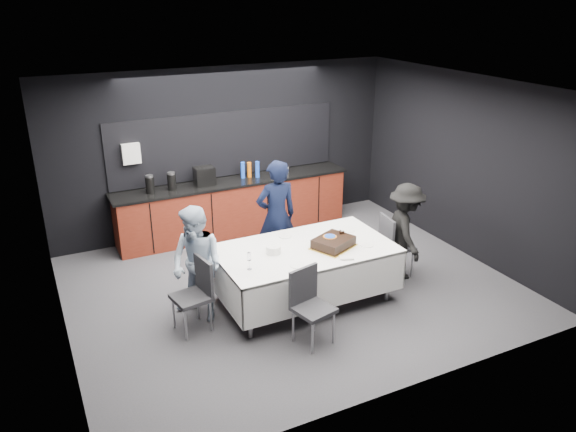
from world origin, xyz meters
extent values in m
plane|color=#3E3E43|center=(0.00, 0.00, 0.00)|extent=(6.00, 6.00, 0.00)
cube|color=white|center=(0.00, 0.00, 2.80)|extent=(6.00, 5.00, 0.04)
cube|color=black|center=(0.00, 2.50, 1.40)|extent=(6.00, 0.04, 2.80)
cube|color=black|center=(0.00, -2.50, 1.40)|extent=(6.00, 0.04, 2.80)
cube|color=black|center=(-3.00, 0.00, 1.40)|extent=(0.04, 5.00, 2.80)
cube|color=black|center=(3.00, 0.00, 1.40)|extent=(0.04, 5.00, 2.80)
cube|color=#59190E|center=(0.00, 2.20, 0.45)|extent=(4.00, 0.60, 0.90)
cube|color=black|center=(0.00, 2.20, 0.92)|extent=(4.10, 0.64, 0.04)
cube|color=black|center=(0.00, 2.48, 1.50)|extent=(4.00, 0.03, 1.10)
cube|color=white|center=(-1.60, 2.43, 1.55)|extent=(0.28, 0.12, 0.32)
cylinder|color=black|center=(-1.40, 2.20, 1.07)|extent=(0.14, 0.14, 0.26)
cylinder|color=black|center=(-1.05, 2.20, 1.07)|extent=(0.14, 0.14, 0.26)
cube|color=black|center=(-0.50, 2.20, 1.09)|extent=(0.32, 0.24, 0.30)
cylinder|color=blue|center=(0.20, 2.25, 1.08)|extent=(0.07, 0.07, 0.28)
cylinder|color=orange|center=(0.32, 2.25, 1.07)|extent=(0.07, 0.07, 0.26)
cylinder|color=blue|center=(0.44, 2.18, 1.08)|extent=(0.07, 0.07, 0.28)
cylinder|color=white|center=(0.75, 2.20, 0.98)|extent=(0.08, 0.08, 0.09)
cylinder|color=white|center=(0.88, 2.20, 0.98)|extent=(0.08, 0.08, 0.09)
cylinder|color=white|center=(1.00, 2.20, 0.98)|extent=(0.08, 0.08, 0.09)
cylinder|color=#99999E|center=(-1.40, 2.20, 1.21)|extent=(0.12, 0.12, 0.03)
cylinder|color=#99999E|center=(-1.05, 2.20, 1.21)|extent=(0.12, 0.12, 0.03)
cylinder|color=#99999E|center=(-1.00, -0.90, 0.38)|extent=(0.06, 0.06, 0.75)
cylinder|color=#99999E|center=(-1.00, 0.10, 0.38)|extent=(0.06, 0.06, 0.75)
cylinder|color=#99999E|center=(1.00, -0.90, 0.38)|extent=(0.06, 0.06, 0.75)
cylinder|color=#99999E|center=(1.00, 0.10, 0.38)|extent=(0.06, 0.06, 0.75)
cube|color=white|center=(0.00, -0.40, 0.76)|extent=(2.32, 1.32, 0.04)
cube|color=white|center=(0.00, -1.05, 0.49)|extent=(2.32, 0.02, 0.55)
cube|color=white|center=(0.00, 0.25, 0.49)|extent=(2.32, 0.02, 0.55)
cube|color=white|center=(-1.15, -0.40, 0.49)|extent=(0.02, 1.32, 0.55)
cube|color=white|center=(1.15, -0.40, 0.49)|extent=(0.02, 1.32, 0.55)
cube|color=gold|center=(0.35, -0.55, 0.79)|extent=(0.66, 0.61, 0.01)
cube|color=black|center=(0.35, -0.55, 0.85)|extent=(0.61, 0.56, 0.11)
cube|color=black|center=(0.35, -0.55, 0.91)|extent=(0.61, 0.56, 0.01)
cylinder|color=orange|center=(0.33, -0.49, 0.91)|extent=(0.18, 0.18, 0.00)
cylinder|color=#1640A9|center=(0.33, -0.49, 0.92)|extent=(0.15, 0.15, 0.01)
sphere|color=black|center=(0.53, -0.43, 0.93)|extent=(0.04, 0.04, 0.04)
sphere|color=black|center=(0.55, -0.47, 0.93)|extent=(0.04, 0.04, 0.04)
sphere|color=black|center=(0.51, -0.47, 0.93)|extent=(0.04, 0.04, 0.04)
cylinder|color=white|center=(-0.44, -0.36, 0.83)|extent=(0.20, 0.20, 0.10)
cylinder|color=white|center=(-0.32, -0.82, 0.78)|extent=(0.19, 0.19, 0.01)
cylinder|color=white|center=(0.83, -0.15, 0.78)|extent=(0.19, 0.19, 0.01)
cylinder|color=white|center=(0.78, -0.69, 0.78)|extent=(0.18, 0.18, 0.01)
cylinder|color=white|center=(-0.07, 0.05, 0.78)|extent=(0.18, 0.18, 0.01)
cube|color=white|center=(0.32, -0.92, 0.79)|extent=(0.20, 0.16, 0.03)
cylinder|color=white|center=(-0.89, -0.64, 0.78)|extent=(0.06, 0.06, 0.00)
cylinder|color=white|center=(-0.89, -0.64, 0.84)|extent=(0.01, 0.01, 0.12)
cylinder|color=white|center=(-0.89, -0.64, 0.95)|extent=(0.05, 0.05, 0.10)
cube|color=#292A2E|center=(-1.58, -0.43, 0.45)|extent=(0.49, 0.49, 0.05)
cube|color=#292A2E|center=(-1.39, -0.40, 0.70)|extent=(0.11, 0.42, 0.45)
cylinder|color=#99999E|center=(-1.78, -0.29, 0.22)|extent=(0.03, 0.03, 0.44)
cylinder|color=#99999E|center=(-1.72, -0.63, 0.22)|extent=(0.03, 0.03, 0.44)
cylinder|color=#99999E|center=(-1.44, -0.24, 0.22)|extent=(0.03, 0.03, 0.44)
cylinder|color=#99999E|center=(-1.38, -0.57, 0.22)|extent=(0.03, 0.03, 0.44)
cube|color=#292A2E|center=(1.58, -0.32, 0.45)|extent=(0.47, 0.47, 0.05)
cube|color=#292A2E|center=(1.39, -0.30, 0.70)|extent=(0.10, 0.42, 0.45)
cylinder|color=#99999E|center=(1.72, -0.51, 0.22)|extent=(0.03, 0.03, 0.44)
cylinder|color=#99999E|center=(1.77, -0.18, 0.22)|extent=(0.03, 0.03, 0.44)
cylinder|color=#99999E|center=(1.39, -0.47, 0.22)|extent=(0.03, 0.03, 0.44)
cylinder|color=#99999E|center=(1.43, -0.13, 0.22)|extent=(0.03, 0.03, 0.44)
cube|color=#292A2E|center=(-0.37, -1.33, 0.45)|extent=(0.51, 0.51, 0.05)
cube|color=#292A2E|center=(-0.42, -1.15, 0.70)|extent=(0.42, 0.14, 0.45)
cylinder|color=#99999E|center=(-0.49, -1.54, 0.22)|extent=(0.03, 0.03, 0.44)
cylinder|color=#99999E|center=(-0.16, -1.46, 0.22)|extent=(0.03, 0.03, 0.44)
cylinder|color=#99999E|center=(-0.58, -1.21, 0.22)|extent=(0.03, 0.03, 0.44)
cylinder|color=#99999E|center=(-0.25, -1.13, 0.22)|extent=(0.03, 0.03, 0.44)
imported|color=black|center=(0.05, 0.58, 0.86)|extent=(0.64, 0.43, 1.71)
imported|color=#9FB2C8|center=(-1.41, -0.19, 0.75)|extent=(0.86, 0.92, 1.51)
imported|color=black|center=(1.62, -0.42, 0.71)|extent=(0.80, 1.04, 1.42)
camera|label=1|loc=(-3.15, -6.30, 3.93)|focal=35.00mm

